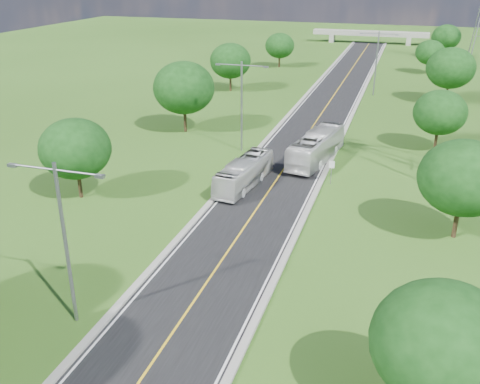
{
  "coord_description": "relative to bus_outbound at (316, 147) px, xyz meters",
  "views": [
    {
      "loc": [
        11.25,
        -10.16,
        19.6
      ],
      "look_at": [
        -0.43,
        26.79,
        3.0
      ],
      "focal_mm": 40.0,
      "sensor_mm": 36.0,
      "label": 1
    }
  ],
  "objects": [
    {
      "name": "curb_left",
      "position": [
        -6.96,
        22.27,
        -1.54
      ],
      "size": [
        0.5,
        150.0,
        0.22
      ],
      "primitive_type": "cube",
      "color": "gray",
      "rests_on": "ground"
    },
    {
      "name": "tree_rf",
      "position": [
        15.29,
        76.27,
        3.0
      ],
      "size": [
        6.3,
        6.3,
        7.33
      ],
      "color": "black",
      "rests_on": "ground"
    },
    {
      "name": "bus_outbound",
      "position": [
        0.0,
        0.0,
        0.0
      ],
      "size": [
        4.51,
        11.69,
        3.18
      ],
      "primitive_type": "imported",
      "rotation": [
        0.0,
        0.0,
        2.98
      ],
      "color": "silver",
      "rests_on": "road"
    },
    {
      "name": "tree_le",
      "position": [
        -17.21,
        54.27,
        2.69
      ],
      "size": [
        5.88,
        5.88,
        6.84
      ],
      "color": "black",
      "rests_on": "ground"
    },
    {
      "name": "streetlight_near_left",
      "position": [
        -8.71,
        -31.73,
        4.3
      ],
      "size": [
        5.9,
        0.25,
        10.0
      ],
      "color": "slate",
      "rests_on": "ground"
    },
    {
      "name": "ground",
      "position": [
        -2.71,
        16.27,
        -1.65
      ],
      "size": [
        260.0,
        260.0,
        0.0
      ],
      "primitive_type": "plane",
      "color": "#2C4E16",
      "rests_on": "ground"
    },
    {
      "name": "tree_ra",
      "position": [
        11.29,
        -33.73,
        3.0
      ],
      "size": [
        6.3,
        6.3,
        7.33
      ],
      "color": "black",
      "rests_on": "ground"
    },
    {
      "name": "tree_lc",
      "position": [
        -17.71,
        6.27,
        3.93
      ],
      "size": [
        7.56,
        7.56,
        8.79
      ],
      "color": "black",
      "rests_on": "ground"
    },
    {
      "name": "road",
      "position": [
        -2.71,
        22.27,
        -1.62
      ],
      "size": [
        8.0,
        150.0,
        0.06
      ],
      "primitive_type": "cube",
      "color": "black",
      "rests_on": "ground"
    },
    {
      "name": "curb_right",
      "position": [
        1.54,
        22.27,
        -1.54
      ],
      "size": [
        0.5,
        150.0,
        0.22
      ],
      "primitive_type": "cube",
      "color": "gray",
      "rests_on": "ground"
    },
    {
      "name": "tree_re",
      "position": [
        11.79,
        56.27,
        2.38
      ],
      "size": [
        5.46,
        5.46,
        6.35
      ],
      "color": "black",
      "rests_on": "ground"
    },
    {
      "name": "speed_limit_sign",
      "position": [
        2.49,
        -5.74,
        -0.05
      ],
      "size": [
        0.55,
        0.09,
        2.4
      ],
      "color": "slate",
      "rests_on": "ground"
    },
    {
      "name": "overpass",
      "position": [
        -2.71,
        96.27,
        0.76
      ],
      "size": [
        30.0,
        3.0,
        3.2
      ],
      "color": "gray",
      "rests_on": "ground"
    },
    {
      "name": "tree_ld",
      "position": [
        -19.71,
        30.27,
        3.31
      ],
      "size": [
        6.72,
        6.72,
        7.82
      ],
      "color": "black",
      "rests_on": "ground"
    },
    {
      "name": "tree_rd",
      "position": [
        14.29,
        32.27,
        3.62
      ],
      "size": [
        7.14,
        7.14,
        8.3
      ],
      "color": "black",
      "rests_on": "ground"
    },
    {
      "name": "tree_rc",
      "position": [
        12.29,
        8.27,
        2.69
      ],
      "size": [
        5.88,
        5.88,
        6.84
      ],
      "color": "black",
      "rests_on": "ground"
    },
    {
      "name": "bus_inbound",
      "position": [
        -5.27,
        -8.88,
        -0.25
      ],
      "size": [
        3.35,
        9.79,
        2.67
      ],
      "primitive_type": "imported",
      "rotation": [
        0.0,
        0.0,
        -0.12
      ],
      "color": "beige",
      "rests_on": "road"
    },
    {
      "name": "tree_rb",
      "position": [
        13.29,
        -13.73,
        3.31
      ],
      "size": [
        6.72,
        6.72,
        7.82
      ],
      "color": "black",
      "rests_on": "ground"
    },
    {
      "name": "streetlight_mid_left",
      "position": [
        -8.71,
        1.27,
        4.3
      ],
      "size": [
        5.9,
        0.25,
        10.0
      ],
      "color": "slate",
      "rests_on": "ground"
    },
    {
      "name": "tree_lb",
      "position": [
        -18.71,
        -15.73,
        3.0
      ],
      "size": [
        6.3,
        6.3,
        7.33
      ],
      "color": "black",
      "rests_on": "ground"
    },
    {
      "name": "streetlight_far_right",
      "position": [
        3.29,
        34.27,
        4.3
      ],
      "size": [
        5.9,
        0.25,
        10.0
      ],
      "color": "slate",
      "rests_on": "ground"
    }
  ]
}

